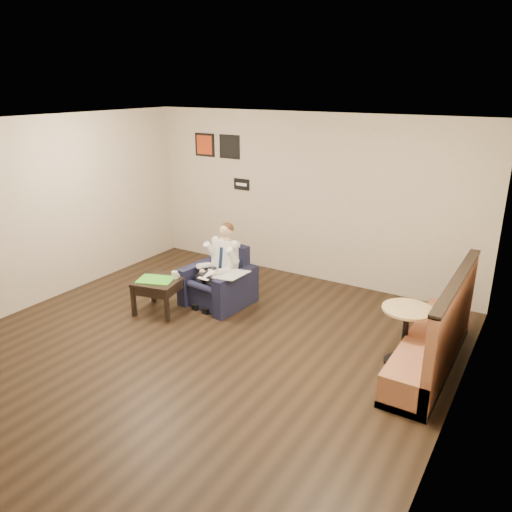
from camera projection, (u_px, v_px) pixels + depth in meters
The scene contains 18 objects.
ground at pixel (201, 348), 6.43m from camera, with size 6.00×6.00×0.00m, color black.
wall_back at pixel (307, 198), 8.38m from camera, with size 6.00×0.02×2.80m, color beige.
wall_left at pixel (37, 212), 7.45m from camera, with size 0.02×6.00×2.80m, color beige.
wall_right at pixel (461, 299), 4.48m from camera, with size 0.02×6.00×2.80m, color beige.
ceiling at pixel (192, 125), 5.50m from camera, with size 6.00×6.00×0.02m, color white.
seating_sign at pixel (242, 184), 8.97m from camera, with size 0.32×0.02×0.20m, color black.
art_print_left at pixel (205, 145), 9.15m from camera, with size 0.42×0.03×0.42m, color #B03715.
art_print_right at pixel (230, 147), 8.88m from camera, with size 0.42×0.03×0.42m, color black.
armchair at pixel (218, 277), 7.60m from camera, with size 0.89×0.89×0.87m, color black.
seated_man at pixel (212, 269), 7.46m from camera, with size 0.56×0.85×1.19m, color silver, non-canonical shape.
lap_papers at pixel (208, 275), 7.41m from camera, with size 0.20×0.28×0.01m, color white.
newspaper at pixel (232, 275), 7.27m from camera, with size 0.38×0.47×0.01m, color silver.
side_table at pixel (160, 295), 7.39m from camera, with size 0.61×0.61×0.50m, color black.
green_folder at pixel (156, 280), 7.30m from camera, with size 0.50×0.36×0.01m, color #4ACA28.
coffee_mug at pixel (175, 275), 7.35m from camera, with size 0.09×0.09×0.11m, color white.
smartphone at pixel (168, 276), 7.45m from camera, with size 0.16×0.08×0.01m, color black.
banquette at pixel (433, 322), 5.85m from camera, with size 0.54×2.29×1.17m, color brown.
cafe_table at pixel (405, 336), 5.96m from camera, with size 0.60×0.60×0.74m, color tan.
Camera 1 is at (3.57, -4.46, 3.25)m, focal length 35.00 mm.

